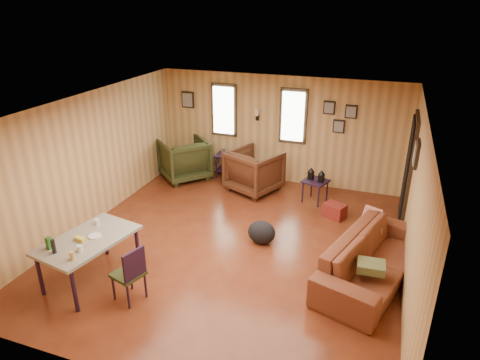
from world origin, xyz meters
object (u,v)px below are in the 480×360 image
at_px(recliner_brown, 254,169).
at_px(sofa, 374,252).
at_px(recliner_green, 184,157).
at_px(dining_table, 87,243).
at_px(end_table, 228,161).
at_px(side_table, 316,179).

bearing_deg(recliner_brown, sofa, 160.34).
bearing_deg(recliner_green, dining_table, 48.67).
bearing_deg(dining_table, end_table, 94.83).
bearing_deg(side_table, end_table, 162.61).
bearing_deg(side_table, sofa, -61.07).
xyz_separation_m(recliner_brown, side_table, (1.35, -0.11, -0.00)).
height_order(recliner_brown, recliner_green, recliner_green).
distance_m(end_table, dining_table, 4.50).
xyz_separation_m(sofa, dining_table, (-3.92, -1.44, 0.18)).
distance_m(end_table, side_table, 2.29).
bearing_deg(end_table, side_table, -17.39).
xyz_separation_m(end_table, dining_table, (-0.45, -4.47, 0.27)).
relative_size(sofa, dining_table, 1.56).
bearing_deg(recliner_brown, dining_table, 95.01).
xyz_separation_m(sofa, side_table, (-1.30, 2.35, 0.03)).
height_order(sofa, recliner_brown, recliner_brown).
height_order(end_table, side_table, side_table).
bearing_deg(side_table, recliner_brown, 175.41).
relative_size(sofa, side_table, 3.25).
height_order(recliner_green, side_table, recliner_green).
xyz_separation_m(recliner_green, side_table, (3.09, -0.23, -0.01)).
height_order(recliner_green, end_table, recliner_green).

